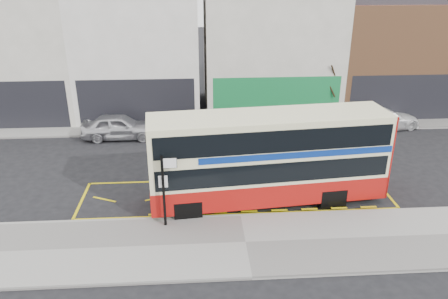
{
  "coord_description": "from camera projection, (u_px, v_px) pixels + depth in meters",
  "views": [
    {
      "loc": [
        -1.73,
        -16.01,
        9.84
      ],
      "look_at": [
        -0.53,
        2.0,
        2.13
      ],
      "focal_mm": 35.0,
      "sensor_mm": 36.0,
      "label": 1
    }
  ],
  "objects": [
    {
      "name": "far_pavement",
      "position": [
        223.0,
        125.0,
        28.73
      ],
      "size": [
        50.0,
        3.0,
        0.15
      ],
      "primitive_type": "cube",
      "color": "gray",
      "rests_on": "ground"
    },
    {
      "name": "double_decker_bus",
      "position": [
        269.0,
        157.0,
        18.82
      ],
      "size": [
        10.42,
        3.34,
        4.09
      ],
      "rotation": [
        0.0,
        0.0,
        0.1
      ],
      "color": "beige",
      "rests_on": "ground"
    },
    {
      "name": "street_tree_right",
      "position": [
        330.0,
        70.0,
        28.45
      ],
      "size": [
        2.34,
        2.34,
        5.04
      ],
      "color": "#2E2214",
      "rests_on": "ground"
    },
    {
      "name": "ground",
      "position": [
        240.0,
        213.0,
        18.66
      ],
      "size": [
        120.0,
        120.0,
        0.0
      ],
      "primitive_type": "plane",
      "color": "black",
      "rests_on": "ground"
    },
    {
      "name": "terrace_far_left",
      "position": [
        22.0,
        44.0,
        29.7
      ],
      "size": [
        8.0,
        8.01,
        10.8
      ],
      "color": "silver",
      "rests_on": "ground"
    },
    {
      "name": "terrace_green_shop",
      "position": [
        269.0,
        37.0,
        30.64
      ],
      "size": [
        9.0,
        8.01,
        11.3
      ],
      "color": "silver",
      "rests_on": "ground"
    },
    {
      "name": "car_white",
      "position": [
        385.0,
        119.0,
        28.0
      ],
      "size": [
        4.81,
        2.7,
        1.32
      ],
      "primitive_type": "imported",
      "rotation": [
        0.0,
        0.0,
        1.77
      ],
      "color": "white",
      "rests_on": "ground"
    },
    {
      "name": "road_markings",
      "position": [
        236.0,
        195.0,
        20.13
      ],
      "size": [
        14.0,
        3.4,
        0.01
      ],
      "primitive_type": null,
      "color": "#D5BD0B",
      "rests_on": "ground"
    },
    {
      "name": "terrace_right",
      "position": [
        392.0,
        43.0,
        31.39
      ],
      "size": [
        9.0,
        8.01,
        10.3
      ],
      "color": "#9B633E",
      "rests_on": "ground"
    },
    {
      "name": "car_grey",
      "position": [
        201.0,
        128.0,
        26.44
      ],
      "size": [
        4.29,
        2.01,
        1.36
      ],
      "primitive_type": "imported",
      "rotation": [
        0.0,
        0.0,
        1.71
      ],
      "color": "#3A3C41",
      "rests_on": "ground"
    },
    {
      "name": "bus_stop_post",
      "position": [
        165.0,
        184.0,
        16.88
      ],
      "size": [
        0.75,
        0.13,
        3.03
      ],
      "rotation": [
        0.0,
        0.0,
        0.04
      ],
      "color": "black",
      "rests_on": "pavement"
    },
    {
      "name": "kerb",
      "position": [
        240.0,
        216.0,
        18.29
      ],
      "size": [
        40.0,
        0.15,
        0.15
      ],
      "primitive_type": "cube",
      "color": "gray",
      "rests_on": "ground"
    },
    {
      "name": "terrace_left",
      "position": [
        139.0,
        35.0,
        29.99
      ],
      "size": [
        8.0,
        8.01,
        11.8
      ],
      "color": "white",
      "rests_on": "ground"
    },
    {
      "name": "pavement",
      "position": [
        246.0,
        243.0,
        16.52
      ],
      "size": [
        40.0,
        4.0,
        0.15
      ],
      "primitive_type": "cube",
      "color": "gray",
      "rests_on": "ground"
    },
    {
      "name": "car_silver",
      "position": [
        119.0,
        127.0,
        26.39
      ],
      "size": [
        4.48,
        1.82,
        1.52
      ],
      "primitive_type": "imported",
      "rotation": [
        0.0,
        0.0,
        1.58
      ],
      "color": "silver",
      "rests_on": "ground"
    }
  ]
}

